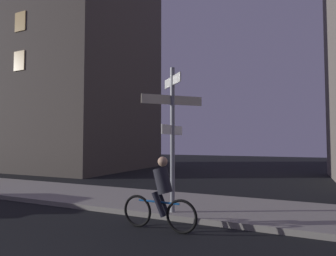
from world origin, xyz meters
TOP-DOWN VIEW (x-y plane):
  - sidewalk_kerb at (0.00, 7.07)m, footprint 40.00×3.08m
  - signpost at (0.65, 5.84)m, footprint 1.21×1.28m
  - cyclist at (0.85, 4.75)m, footprint 1.82×0.34m
  - building_left_block at (-11.72, 15.52)m, footprint 10.05×9.43m

SIDE VIEW (x-z plane):
  - sidewalk_kerb at x=0.00m, z-range 0.00..0.14m
  - cyclist at x=0.85m, z-range -0.06..1.55m
  - signpost at x=0.65m, z-range 0.46..4.20m
  - building_left_block at x=-11.72m, z-range 0.00..15.20m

